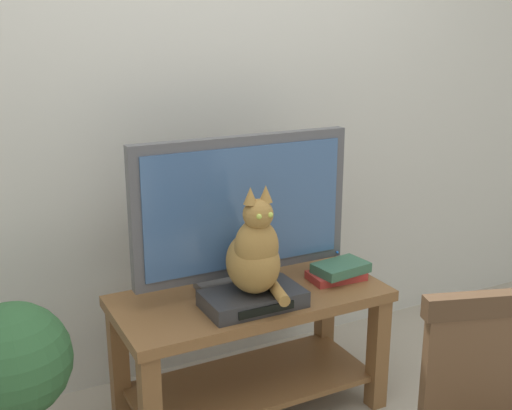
# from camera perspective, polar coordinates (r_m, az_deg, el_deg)

# --- Properties ---
(back_wall) EXTENTS (7.00, 0.12, 2.80)m
(back_wall) POSITION_cam_1_polar(r_m,az_deg,el_deg) (2.89, -5.77, 11.92)
(back_wall) COLOR beige
(back_wall) RESTS_ON ground
(tv_stand) EXTENTS (1.10, 0.51, 0.55)m
(tv_stand) POSITION_cam_1_polar(r_m,az_deg,el_deg) (2.67, -0.50, -11.27)
(tv_stand) COLOR brown
(tv_stand) RESTS_ON ground
(tv) EXTENTS (0.92, 0.20, 0.64)m
(tv) POSITION_cam_1_polar(r_m,az_deg,el_deg) (2.54, -1.16, -0.61)
(tv) COLOR #4C4C51
(tv) RESTS_ON tv_stand
(media_box) EXTENTS (0.39, 0.23, 0.06)m
(media_box) POSITION_cam_1_polar(r_m,az_deg,el_deg) (2.48, -0.27, -8.42)
(media_box) COLOR #2D2D30
(media_box) RESTS_ON tv_stand
(cat) EXTENTS (0.20, 0.31, 0.43)m
(cat) POSITION_cam_1_polar(r_m,az_deg,el_deg) (2.39, -0.10, -4.39)
(cat) COLOR olive
(cat) RESTS_ON media_box
(book_stack) EXTENTS (0.25, 0.17, 0.08)m
(book_stack) POSITION_cam_1_polar(r_m,az_deg,el_deg) (2.74, 7.43, -5.92)
(book_stack) COLOR #B2332D
(book_stack) RESTS_ON tv_stand
(potted_plant) EXTENTS (0.40, 0.40, 0.71)m
(potted_plant) POSITION_cam_1_polar(r_m,az_deg,el_deg) (2.39, -20.84, -14.52)
(potted_plant) COLOR #9E6B4C
(potted_plant) RESTS_ON ground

